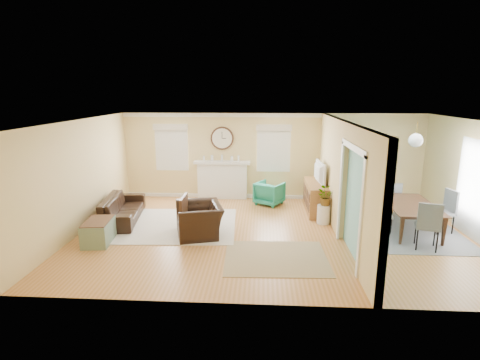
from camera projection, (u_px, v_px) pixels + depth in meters
The scene contains 28 objects.
floor at pixel (273, 234), 8.71m from camera, with size 9.00×9.00×0.00m, color #AF7031.
wall_back at pixel (272, 157), 11.32m from camera, with size 9.00×0.02×2.60m, color #DBC479.
wall_front at pixel (281, 226), 5.49m from camera, with size 9.00×0.02×2.60m, color #DBC479.
wall_left at pixel (80, 177), 8.67m from camera, with size 0.02×6.00×2.60m, color #DBC479.
ceiling at pixel (276, 121), 8.11m from camera, with size 9.00×6.00×0.02m, color white.
partition at pixel (340, 175), 8.58m from camera, with size 0.17×6.00×2.60m.
fireplace at pixel (222, 179), 11.45m from camera, with size 1.70×0.30×1.17m.
wall_clock at pixel (222, 138), 11.25m from camera, with size 0.70×0.07×0.70m.
window_left at pixel (172, 144), 11.37m from camera, with size 1.05×0.13×1.42m.
window_right at pixel (274, 145), 11.19m from camera, with size 1.05×0.13×1.42m.
french_doors at pixel (478, 191), 8.19m from camera, with size 0.06×1.70×2.20m.
pendant at pixel (416, 140), 8.02m from camera, with size 0.30×0.30×0.55m.
rug_cream at pixel (176, 225), 9.25m from camera, with size 2.90×2.51×0.02m, color beige.
rug_jute at pixel (276, 258), 7.43m from camera, with size 2.02×1.65×0.01m, color tan.
rug_grey at pixel (409, 231), 8.87m from camera, with size 2.21×2.76×0.01m, color slate.
sofa at pixel (122, 209), 9.55m from camera, with size 2.11×0.83×0.62m, color black.
eames_chair at pixel (199, 220), 8.55m from camera, with size 1.13×0.99×0.73m, color black.
green_chair at pixel (269, 193), 10.90m from camera, with size 0.71×0.73×0.67m, color #1F7A60.
trunk at pixel (99, 232), 8.14m from camera, with size 0.63×0.93×0.50m.
credenza at pixel (316, 197), 10.26m from camera, with size 0.55×1.62×0.80m.
tv at pixel (317, 172), 10.10m from camera, with size 1.02×0.13×0.58m, color black.
garden_stool at pixel (323, 214), 9.33m from camera, with size 0.32×0.32×0.47m, color white.
potted_plant at pixel (324, 196), 9.22m from camera, with size 0.42×0.37×0.47m, color #337F33.
dining_table at pixel (410, 217), 8.79m from camera, with size 1.91×1.06×0.67m, color #4C2F20.
dining_chair_n at pixel (397, 198), 9.75m from camera, with size 0.41×0.41×0.87m.
dining_chair_s at pixel (428, 221), 7.74m from camera, with size 0.57×0.57×1.04m.
dining_chair_w at pixel (384, 211), 8.72m from camera, with size 0.42×0.42×0.86m.
dining_chair_e at pixel (442, 208), 8.68m from camera, with size 0.52×0.52×1.01m.
Camera 1 is at (-0.28, -8.21, 3.23)m, focal length 28.00 mm.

